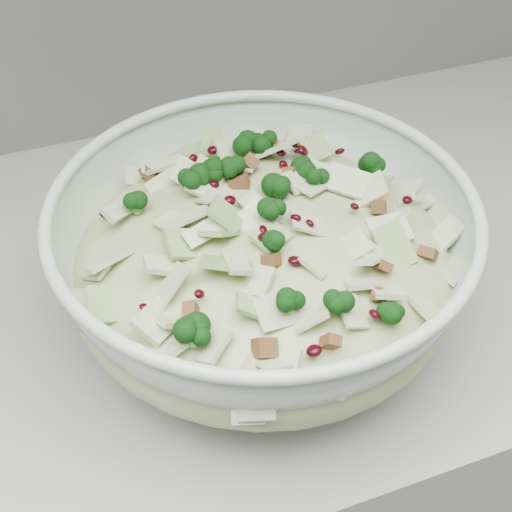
{
  "coord_description": "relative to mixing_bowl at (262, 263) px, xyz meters",
  "views": [
    {
      "loc": [
        -0.52,
        1.17,
        1.41
      ],
      "look_at": [
        -0.37,
        1.58,
        1.01
      ],
      "focal_mm": 50.0,
      "sensor_mm": 36.0,
      "label": 1
    }
  ],
  "objects": [
    {
      "name": "salad",
      "position": [
        -0.0,
        0.0,
        0.02
      ],
      "size": [
        0.4,
        0.4,
        0.15
      ],
      "rotation": [
        0.0,
        0.0,
        0.19
      ],
      "color": "tan",
      "rests_on": "mixing_bowl"
    },
    {
      "name": "mixing_bowl",
      "position": [
        0.0,
        0.0,
        0.0
      ],
      "size": [
        0.42,
        0.42,
        0.15
      ],
      "rotation": [
        0.0,
        0.0,
        0.17
      ],
      "color": "silver",
      "rests_on": "counter"
    },
    {
      "name": "counter",
      "position": [
        0.36,
        0.1,
        -0.53
      ],
      "size": [
        3.6,
        0.6,
        0.9
      ],
      "primitive_type": "cube",
      "color": "#A2A19D",
      "rests_on": "floor"
    }
  ]
}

